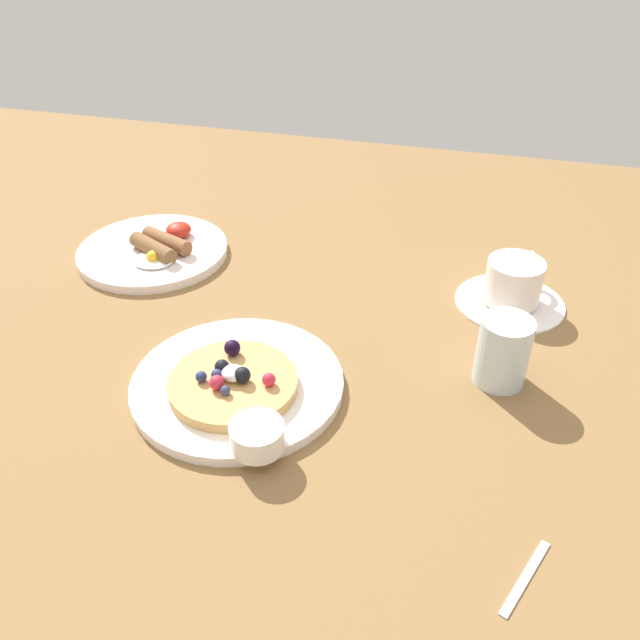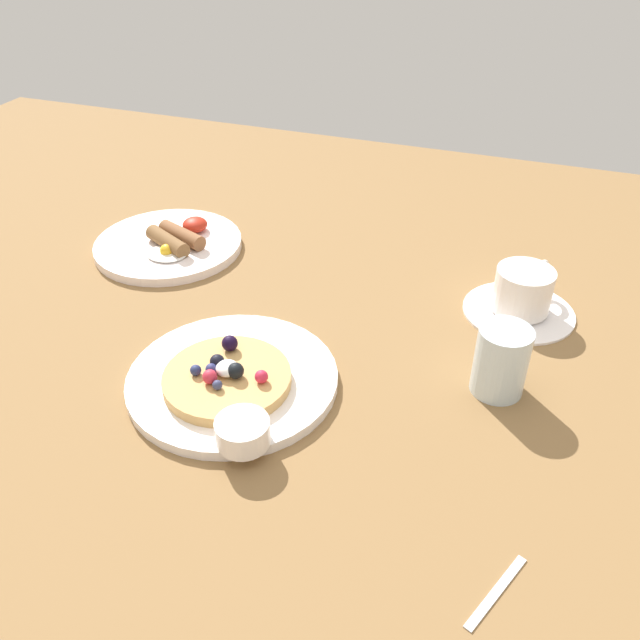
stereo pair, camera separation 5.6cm
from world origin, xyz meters
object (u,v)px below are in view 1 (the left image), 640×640
breakfast_plate (153,251)px  coffee_saucer (510,302)px  pancake_plate (238,384)px  coffee_cup (514,280)px  water_glass (503,351)px  teaspoon (496,627)px  syrup_ramekin (257,436)px

breakfast_plate → coffee_saucer: bearing=0.5°
pancake_plate → coffee_cup: bearing=41.4°
coffee_cup → water_glass: bearing=-92.9°
coffee_saucer → water_glass: bearing=-92.7°
teaspoon → coffee_cup: bearing=90.6°
syrup_ramekin → breakfast_plate: size_ratio=0.25×
syrup_ramekin → breakfast_plate: (-0.30, 0.35, -0.02)m
coffee_cup → pancake_plate: bearing=-138.6°
teaspoon → syrup_ramekin: bearing=152.5°
coffee_saucer → teaspoon: 0.49m
pancake_plate → coffee_saucer: bearing=41.3°
syrup_ramekin → teaspoon: size_ratio=0.41×
breakfast_plate → coffee_cup: coffee_cup is taller
syrup_ramekin → water_glass: water_glass is taller
syrup_ramekin → coffee_saucer: (0.24, 0.36, -0.02)m
water_glass → breakfast_plate: bearing=162.7°
coffee_saucer → water_glass: (-0.01, -0.17, 0.04)m
pancake_plate → water_glass: (0.29, 0.09, 0.04)m
syrup_ramekin → water_glass: (0.23, 0.19, 0.01)m
syrup_ramekin → water_glass: bearing=38.7°
syrup_ramekin → coffee_saucer: size_ratio=0.38×
syrup_ramekin → teaspoon: bearing=-27.5°
pancake_plate → water_glass: 0.31m
water_glass → teaspoon: bearing=-87.5°
syrup_ramekin → coffee_saucer: syrup_ramekin is taller
syrup_ramekin → teaspoon: 0.28m
pancake_plate → coffee_saucer: pancake_plate is taller
pancake_plate → teaspoon: bearing=-36.0°
syrup_ramekin → breakfast_plate: bearing=130.1°
pancake_plate → coffee_saucer: (0.30, 0.26, -0.00)m
teaspoon → coffee_saucer: bearing=90.7°
syrup_ramekin → breakfast_plate: 0.46m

